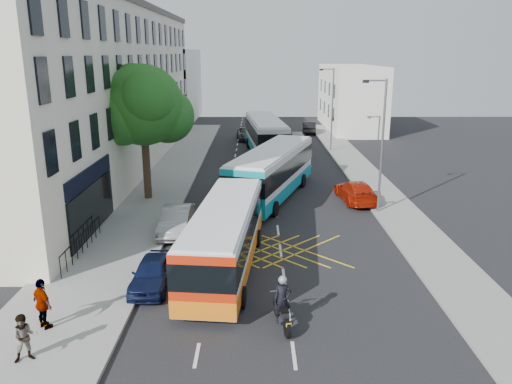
{
  "coord_description": "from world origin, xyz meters",
  "views": [
    {
      "loc": [
        -1.27,
        -17.34,
        9.61
      ],
      "look_at": [
        -1.23,
        9.07,
        2.2
      ],
      "focal_mm": 35.0,
      "sensor_mm": 36.0,
      "label": 1
    }
  ],
  "objects_px": {
    "bus_far": "(266,135)",
    "parked_car_blue": "(153,272)",
    "lamp_near": "(381,140)",
    "distant_car_dark": "(309,127)",
    "bus_mid": "(272,172)",
    "bus_near": "(225,237)",
    "lamp_far": "(331,105)",
    "red_hatchback": "(356,191)",
    "distant_car_grey": "(248,134)",
    "street_tree": "(143,106)",
    "motorbike": "(282,303)",
    "parked_car_silver": "(177,220)",
    "distant_car_silver": "(297,137)",
    "pedestrian_near": "(25,338)",
    "pedestrian_far": "(43,304)"
  },
  "relations": [
    {
      "from": "bus_near",
      "to": "bus_mid",
      "type": "xyz_separation_m",
      "value": [
        2.52,
        11.75,
        0.21
      ]
    },
    {
      "from": "red_hatchback",
      "to": "bus_near",
      "type": "bearing_deg",
      "value": 47.08
    },
    {
      "from": "motorbike",
      "to": "distant_car_silver",
      "type": "bearing_deg",
      "value": 73.39
    },
    {
      "from": "bus_far",
      "to": "pedestrian_far",
      "type": "height_order",
      "value": "bus_far"
    },
    {
      "from": "pedestrian_near",
      "to": "bus_mid",
      "type": "bearing_deg",
      "value": 41.92
    },
    {
      "from": "red_hatchback",
      "to": "street_tree",
      "type": "bearing_deg",
      "value": -7.61
    },
    {
      "from": "bus_mid",
      "to": "pedestrian_near",
      "type": "bearing_deg",
      "value": -95.13
    },
    {
      "from": "bus_mid",
      "to": "bus_far",
      "type": "bearing_deg",
      "value": 109.26
    },
    {
      "from": "bus_mid",
      "to": "bus_far",
      "type": "height_order",
      "value": "bus_far"
    },
    {
      "from": "bus_mid",
      "to": "bus_far",
      "type": "xyz_separation_m",
      "value": [
        -0.15,
        15.18,
        0.06
      ]
    },
    {
      "from": "distant_car_silver",
      "to": "pedestrian_near",
      "type": "distance_m",
      "value": 41.43
    },
    {
      "from": "lamp_near",
      "to": "motorbike",
      "type": "bearing_deg",
      "value": -116.28
    },
    {
      "from": "lamp_near",
      "to": "distant_car_dark",
      "type": "height_order",
      "value": "lamp_near"
    },
    {
      "from": "parked_car_silver",
      "to": "distant_car_grey",
      "type": "distance_m",
      "value": 30.64
    },
    {
      "from": "distant_car_grey",
      "to": "lamp_far",
      "type": "bearing_deg",
      "value": -46.12
    },
    {
      "from": "bus_mid",
      "to": "parked_car_blue",
      "type": "relative_size",
      "value": 3.2
    },
    {
      "from": "lamp_far",
      "to": "bus_near",
      "type": "bearing_deg",
      "value": -107.43
    },
    {
      "from": "street_tree",
      "to": "lamp_near",
      "type": "distance_m",
      "value": 15.1
    },
    {
      "from": "distant_car_silver",
      "to": "pedestrian_near",
      "type": "xyz_separation_m",
      "value": [
        -11.8,
        -39.71,
        0.22
      ]
    },
    {
      "from": "bus_far",
      "to": "red_hatchback",
      "type": "bearing_deg",
      "value": -76.54
    },
    {
      "from": "motorbike",
      "to": "distant_car_grey",
      "type": "relative_size",
      "value": 0.45
    },
    {
      "from": "parked_car_silver",
      "to": "distant_car_dark",
      "type": "relative_size",
      "value": 0.99
    },
    {
      "from": "parked_car_blue",
      "to": "distant_car_dark",
      "type": "height_order",
      "value": "distant_car_dark"
    },
    {
      "from": "lamp_near",
      "to": "parked_car_silver",
      "type": "height_order",
      "value": "lamp_near"
    },
    {
      "from": "motorbike",
      "to": "red_hatchback",
      "type": "relative_size",
      "value": 0.46
    },
    {
      "from": "bus_far",
      "to": "parked_car_blue",
      "type": "distance_m",
      "value": 29.27
    },
    {
      "from": "distant_car_silver",
      "to": "motorbike",
      "type": "bearing_deg",
      "value": 85.82
    },
    {
      "from": "parked_car_silver",
      "to": "distant_car_grey",
      "type": "height_order",
      "value": "parked_car_silver"
    },
    {
      "from": "bus_near",
      "to": "distant_car_silver",
      "type": "bearing_deg",
      "value": 85.21
    },
    {
      "from": "lamp_near",
      "to": "distant_car_grey",
      "type": "distance_m",
      "value": 28.55
    },
    {
      "from": "street_tree",
      "to": "parked_car_blue",
      "type": "relative_size",
      "value": 2.3
    },
    {
      "from": "street_tree",
      "to": "lamp_near",
      "type": "height_order",
      "value": "street_tree"
    },
    {
      "from": "street_tree",
      "to": "bus_near",
      "type": "xyz_separation_m",
      "value": [
        5.87,
        -11.13,
        -4.72
      ]
    },
    {
      "from": "motorbike",
      "to": "distant_car_dark",
      "type": "xyz_separation_m",
      "value": [
        5.63,
        44.9,
        -0.21
      ]
    },
    {
      "from": "lamp_far",
      "to": "pedestrian_near",
      "type": "relative_size",
      "value": 4.99
    },
    {
      "from": "bus_far",
      "to": "bus_near",
      "type": "bearing_deg",
      "value": -100.95
    },
    {
      "from": "bus_mid",
      "to": "pedestrian_far",
      "type": "xyz_separation_m",
      "value": [
        -8.63,
        -17.12,
        -0.68
      ]
    },
    {
      "from": "bus_mid",
      "to": "distant_car_grey",
      "type": "bearing_deg",
      "value": 113.62
    },
    {
      "from": "parked_car_blue",
      "to": "parked_car_silver",
      "type": "xyz_separation_m",
      "value": [
        0.0,
        6.57,
        0.07
      ]
    },
    {
      "from": "bus_far",
      "to": "motorbike",
      "type": "xyz_separation_m",
      "value": [
        -0.03,
        -31.94,
        -0.89
      ]
    },
    {
      "from": "parked_car_silver",
      "to": "distant_car_grey",
      "type": "bearing_deg",
      "value": 83.98
    },
    {
      "from": "parked_car_blue",
      "to": "distant_car_grey",
      "type": "bearing_deg",
      "value": 86.35
    },
    {
      "from": "street_tree",
      "to": "distant_car_dark",
      "type": "relative_size",
      "value": 1.99
    },
    {
      "from": "bus_near",
      "to": "parked_car_blue",
      "type": "xyz_separation_m",
      "value": [
        -2.96,
        -1.83,
        -0.92
      ]
    },
    {
      "from": "motorbike",
      "to": "distant_car_grey",
      "type": "xyz_separation_m",
      "value": [
        -1.83,
        40.2,
        -0.25
      ]
    },
    {
      "from": "street_tree",
      "to": "motorbike",
      "type": "relative_size",
      "value": 3.94
    },
    {
      "from": "lamp_far",
      "to": "motorbike",
      "type": "xyz_separation_m",
      "value": [
        -6.5,
        -33.17,
        -3.68
      ]
    },
    {
      "from": "motorbike",
      "to": "distant_car_grey",
      "type": "bearing_deg",
      "value": 81.44
    },
    {
      "from": "lamp_far",
      "to": "bus_near",
      "type": "distance_m",
      "value": 29.68
    },
    {
      "from": "distant_car_grey",
      "to": "distant_car_dark",
      "type": "distance_m",
      "value": 8.82
    }
  ]
}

